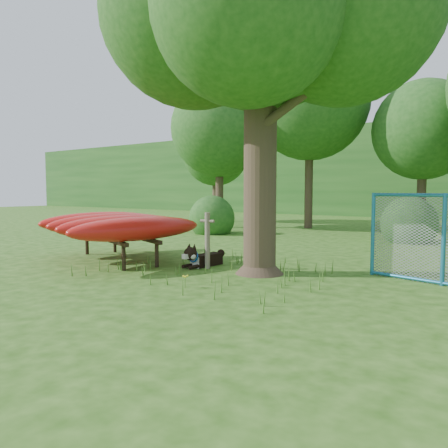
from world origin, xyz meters
The scene contains 13 objects.
ground centered at (0.00, 0.00, 0.00)m, with size 80.00×80.00×0.00m, color #235010.
wooden_post centered at (-0.32, 1.31, 0.65)m, with size 0.33×0.13×1.22m.
kayak_rack centered at (-2.77, 0.92, 0.86)m, with size 3.95×4.26×1.12m.
husky_dog centered at (-0.56, 1.39, 0.20)m, with size 0.36×1.25×0.56m.
fence_section centered at (4.12, 2.42, 0.82)m, with size 2.76×0.70×2.74m.
wildflower_clump centered at (0.53, -0.41, 0.18)m, with size 0.11×0.10×0.23m.
bg_tree_a centered at (-6.50, 10.00, 4.48)m, with size 4.40×4.40×6.70m.
bg_tree_b centered at (-3.00, 12.00, 5.61)m, with size 5.20×5.20×8.22m.
bg_tree_c centered at (1.50, 13.00, 4.11)m, with size 4.00×4.00×6.12m.
bg_tree_f centered at (-9.00, 13.00, 3.73)m, with size 3.60×3.60×5.55m.
shrub_left centered at (-5.00, 7.50, 0.00)m, with size 1.80×1.80×1.80m, color #1F511A.
shrub_mid centered at (2.00, 9.00, 0.00)m, with size 1.80×1.80×1.80m, color #1F511A.
wooded_hillside centered at (0.00, 28.00, 3.00)m, with size 80.00×12.00×6.00m, color #1F511A.
Camera 1 is at (5.51, -6.05, 1.69)m, focal length 35.00 mm.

